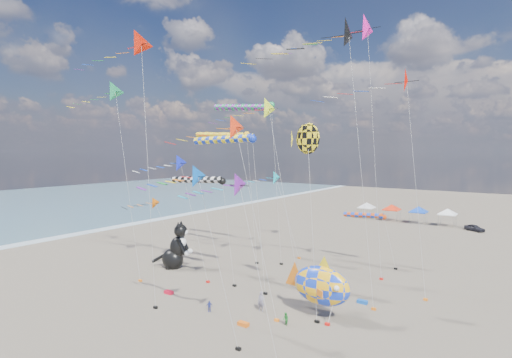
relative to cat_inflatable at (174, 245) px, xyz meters
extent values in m
plane|color=brown|center=(12.65, -13.41, -2.79)|extent=(260.00, 260.00, 0.00)
cone|color=#F3169E|center=(19.40, 9.62, 24.21)|extent=(3.00, 3.21, 3.30)
cylinder|color=#B2B2B2|center=(20.30, 9.62, 10.71)|extent=(1.83, 0.02, 27.00)
cube|color=black|center=(21.21, 9.62, -2.69)|extent=(0.36, 0.24, 0.20)
cone|color=#1324D1|center=(3.27, -1.65, 9.61)|extent=(1.88, 2.01, 2.07)
cylinder|color=#B2B2B2|center=(4.96, -1.65, 3.41)|extent=(3.41, 0.02, 12.40)
cube|color=black|center=(6.65, -1.65, -2.69)|extent=(0.36, 0.24, 0.20)
cone|color=#E0FF26|center=(12.16, 1.63, 15.34)|extent=(2.26, 2.42, 2.50)
cylinder|color=#B2B2B2|center=(13.94, 1.63, 6.28)|extent=(3.59, 0.02, 18.14)
cube|color=black|center=(15.72, 1.63, -2.69)|extent=(0.36, 0.24, 0.20)
cone|color=blue|center=(14.80, -11.09, 9.14)|extent=(1.66, 1.78, 1.83)
cylinder|color=#B2B2B2|center=(16.31, -11.09, 3.17)|extent=(3.04, 0.02, 11.94)
cube|color=black|center=(17.81, -11.09, -2.69)|extent=(0.36, 0.24, 0.20)
cone|color=#0FB9CF|center=(6.01, 11.97, 7.38)|extent=(1.81, 1.94, 2.00)
cylinder|color=#B2B2B2|center=(7.99, 11.97, 2.29)|extent=(4.00, 0.02, 10.18)
cube|color=black|center=(9.98, 11.97, -2.69)|extent=(0.36, 0.24, 0.20)
cone|color=black|center=(20.36, 1.12, 21.14)|extent=(2.75, 2.95, 3.04)
cylinder|color=#B2B2B2|center=(21.78, 1.12, 9.17)|extent=(2.86, 0.02, 23.93)
cube|color=black|center=(23.20, 1.12, -2.69)|extent=(0.36, 0.24, 0.20)
cone|color=#FC3411|center=(15.53, -5.60, 12.85)|extent=(2.07, 2.21, 2.28)
cylinder|color=#B2B2B2|center=(16.52, -5.60, 5.03)|extent=(2.01, 0.02, 15.64)
cube|color=black|center=(17.52, -5.60, -2.69)|extent=(0.36, 0.24, 0.20)
cone|color=#1A8B4F|center=(-3.23, -5.41, 17.60)|extent=(2.31, 2.47, 2.55)
cylinder|color=#B2B2B2|center=(-1.36, -5.41, 7.40)|extent=(3.77, 0.02, 20.39)
cube|color=black|center=(0.52, -5.41, -2.69)|extent=(0.36, 0.24, 0.20)
cone|color=red|center=(4.79, -9.40, 20.58)|extent=(2.45, 2.62, 2.70)
cylinder|color=#B2B2B2|center=(6.12, -9.40, 8.89)|extent=(2.69, 0.02, 23.37)
cube|color=black|center=(7.46, -9.40, -2.69)|extent=(0.36, 0.24, 0.20)
cone|color=red|center=(24.19, 5.99, 17.38)|extent=(2.30, 2.46, 2.53)
cylinder|color=#B2B2B2|center=(25.29, 5.99, 7.29)|extent=(2.24, 0.02, 20.17)
cube|color=black|center=(26.40, 5.99, -2.69)|extent=(0.36, 0.24, 0.20)
cone|color=#761D9B|center=(18.97, -12.47, 8.72)|extent=(1.63, 1.75, 1.80)
cylinder|color=#B2B2B2|center=(20.53, -12.47, 2.97)|extent=(3.15, 0.02, 11.52)
cone|color=orange|center=(-4.47, 2.36, 4.21)|extent=(1.57, 1.68, 1.73)
cylinder|color=#B2B2B2|center=(-3.00, 2.36, 0.71)|extent=(2.97, 0.02, 7.01)
cube|color=black|center=(-1.53, 2.36, -2.69)|extent=(0.36, 0.24, 0.20)
cylinder|color=#F9B015|center=(1.15, 7.04, 12.93)|extent=(8.38, 0.71, 0.71)
sphere|color=#F9B015|center=(5.34, 7.04, 12.93)|extent=(0.74, 0.74, 0.74)
cylinder|color=#B2B2B2|center=(6.09, 7.04, 5.07)|extent=(1.52, 0.02, 15.72)
cube|color=black|center=(6.84, 7.04, -2.69)|extent=(0.36, 0.24, 0.20)
cylinder|color=#122FBC|center=(8.35, -1.10, 12.08)|extent=(7.20, 0.77, 0.77)
sphere|color=#122FBC|center=(11.95, -1.10, 12.08)|extent=(0.81, 0.81, 0.81)
cylinder|color=#B2B2B2|center=(12.70, -1.10, 4.64)|extent=(1.52, 0.02, 14.87)
cube|color=black|center=(13.45, -1.10, -2.69)|extent=(0.36, 0.24, 0.20)
cylinder|color=#198A49|center=(3.66, 8.40, 16.40)|extent=(8.66, 0.80, 0.80)
sphere|color=#198A49|center=(8.00, 8.40, 16.40)|extent=(0.84, 0.84, 0.84)
cylinder|color=#B2B2B2|center=(8.75, 8.40, 6.80)|extent=(1.52, 0.02, 19.19)
cube|color=black|center=(9.50, 8.40, -2.69)|extent=(0.36, 0.24, 0.20)
cylinder|color=black|center=(4.44, -0.99, 7.85)|extent=(7.38, 0.70, 0.70)
sphere|color=black|center=(8.13, -0.99, 7.85)|extent=(0.74, 0.74, 0.74)
cylinder|color=#B2B2B2|center=(8.88, -0.99, 2.53)|extent=(1.52, 0.02, 10.64)
cube|color=black|center=(9.63, -0.99, -2.69)|extent=(0.36, 0.24, 0.20)
cylinder|color=#D4430F|center=(17.45, 14.26, 3.21)|extent=(4.96, 0.59, 0.59)
sphere|color=#D4430F|center=(19.93, 14.26, 3.21)|extent=(0.62, 0.62, 0.62)
cylinder|color=#B2B2B2|center=(20.68, 14.26, 0.21)|extent=(1.52, 0.02, 6.01)
cube|color=black|center=(21.43, 14.26, -2.69)|extent=(0.36, 0.24, 0.20)
ellipsoid|color=yellow|center=(18.30, -1.99, 11.97)|extent=(2.20, 0.40, 2.64)
cone|color=yellow|center=(16.80, -1.99, 11.97)|extent=(0.12, 1.80, 1.80)
cylinder|color=#B2B2B2|center=(19.30, -2.99, 4.59)|extent=(2.03, 2.03, 14.76)
cube|color=black|center=(20.30, -3.99, -2.69)|extent=(0.36, 0.24, 0.20)
ellipsoid|color=blue|center=(20.19, -2.96, -0.08)|extent=(5.18, 2.79, 3.28)
cone|color=orange|center=(17.35, -2.96, -0.08)|extent=(2.39, 0.55, 2.40)
cone|color=yellow|center=(20.41, -2.96, 1.56)|extent=(1.74, 0.41, 1.75)
cylinder|color=#B2B2B2|center=(21.35, -3.46, -1.71)|extent=(0.36, 1.05, 2.18)
cube|color=red|center=(21.19, -3.96, -2.69)|extent=(0.36, 0.24, 0.20)
imported|color=slate|center=(15.35, -4.64, -1.94)|extent=(0.70, 0.53, 1.71)
imported|color=#248930|center=(18.52, -5.88, -2.27)|extent=(0.64, 0.61, 1.04)
imported|color=#28359A|center=(11.76, -7.23, -2.31)|extent=(0.58, 0.53, 0.96)
cube|color=orange|center=(15.80, -7.81, -2.64)|extent=(0.90, 0.44, 0.30)
cube|color=blue|center=(21.87, 2.01, -2.64)|extent=(0.90, 0.44, 0.30)
cube|color=red|center=(5.73, -6.24, -2.64)|extent=(0.90, 0.44, 0.30)
cube|color=white|center=(6.65, 46.59, -0.54)|extent=(3.00, 3.00, 0.15)
pyramid|color=white|center=(6.65, 46.59, 0.51)|extent=(4.20, 4.20, 1.00)
cylinder|color=#999999|center=(5.35, 45.29, -1.69)|extent=(0.08, 0.08, 2.20)
cylinder|color=#999999|center=(7.95, 45.29, -1.69)|extent=(0.08, 0.08, 2.20)
cylinder|color=#999999|center=(5.35, 47.89, -1.69)|extent=(0.08, 0.08, 2.20)
cylinder|color=#999999|center=(7.95, 47.89, -1.69)|extent=(0.08, 0.08, 2.20)
cube|color=red|center=(11.65, 46.59, -0.54)|extent=(3.00, 3.00, 0.15)
pyramid|color=red|center=(11.65, 46.59, 0.51)|extent=(4.20, 4.20, 1.00)
cylinder|color=#999999|center=(10.35, 45.29, -1.69)|extent=(0.08, 0.08, 2.20)
cylinder|color=#999999|center=(12.95, 45.29, -1.69)|extent=(0.08, 0.08, 2.20)
cylinder|color=#999999|center=(10.35, 47.89, -1.69)|extent=(0.08, 0.08, 2.20)
cylinder|color=#999999|center=(12.95, 47.89, -1.69)|extent=(0.08, 0.08, 2.20)
cube|color=blue|center=(16.65, 46.59, -0.54)|extent=(3.00, 3.00, 0.15)
pyramid|color=blue|center=(16.65, 46.59, 0.51)|extent=(4.20, 4.20, 1.00)
cylinder|color=#999999|center=(15.35, 45.29, -1.69)|extent=(0.08, 0.08, 2.20)
cylinder|color=#999999|center=(17.95, 45.29, -1.69)|extent=(0.08, 0.08, 2.20)
cylinder|color=#999999|center=(15.35, 47.89, -1.69)|extent=(0.08, 0.08, 2.20)
cylinder|color=#999999|center=(17.95, 47.89, -1.69)|extent=(0.08, 0.08, 2.20)
cube|color=white|center=(21.65, 46.59, -0.54)|extent=(3.00, 3.00, 0.15)
pyramid|color=white|center=(21.65, 46.59, 0.51)|extent=(4.20, 4.20, 1.00)
cylinder|color=#999999|center=(20.35, 45.29, -1.69)|extent=(0.08, 0.08, 2.20)
cylinder|color=#999999|center=(22.95, 45.29, -1.69)|extent=(0.08, 0.08, 2.20)
cylinder|color=#999999|center=(20.35, 47.89, -1.69)|extent=(0.08, 0.08, 2.20)
cylinder|color=#999999|center=(22.95, 47.89, -1.69)|extent=(0.08, 0.08, 2.20)
imported|color=#26262D|center=(26.26, 44.59, -2.22)|extent=(3.58, 2.84, 1.14)
camera|label=1|loc=(33.96, -32.23, 10.90)|focal=28.00mm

